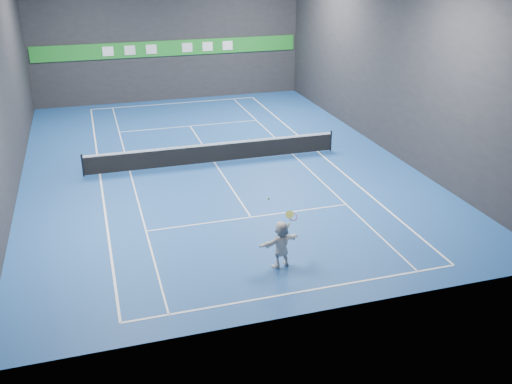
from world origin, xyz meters
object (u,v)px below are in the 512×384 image
object	(u,v)px
tennis_net	(214,152)
tennis_ball	(269,199)
tennis_racket	(292,218)
player	(281,244)

from	to	relation	value
tennis_net	tennis_ball	bearing A→B (deg)	-92.87
tennis_ball	tennis_racket	bearing A→B (deg)	-2.51
player	tennis_ball	xyz separation A→B (m)	(-0.42, 0.08, 1.67)
tennis_racket	tennis_net	bearing A→B (deg)	91.58
tennis_ball	tennis_net	world-z (taller)	tennis_ball
player	tennis_ball	size ratio (longest dim) A/B	23.74
player	tennis_racket	bearing A→B (deg)	172.41
player	tennis_net	size ratio (longest dim) A/B	0.13
tennis_ball	tennis_net	distance (m)	10.35
player	tennis_racket	size ratio (longest dim) A/B	2.64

